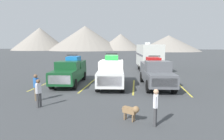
# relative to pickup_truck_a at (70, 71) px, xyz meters

# --- Properties ---
(ground_plane) EXTENTS (240.00, 240.00, 0.00)m
(ground_plane) POSITION_rel_pickup_truck_a_xyz_m (3.65, 0.05, -1.13)
(ground_plane) COLOR #3F4244
(pickup_truck_a) EXTENTS (2.47, 5.82, 2.51)m
(pickup_truck_a) POSITION_rel_pickup_truck_a_xyz_m (0.00, 0.00, 0.00)
(pickup_truck_a) COLOR #144723
(pickup_truck_a) RESTS_ON ground
(pickup_truck_b) EXTENTS (2.50, 5.40, 2.68)m
(pickup_truck_b) POSITION_rel_pickup_truck_a_xyz_m (3.74, -0.54, 0.07)
(pickup_truck_b) COLOR white
(pickup_truck_b) RESTS_ON ground
(pickup_truck_c) EXTENTS (2.53, 5.88, 2.49)m
(pickup_truck_c) POSITION_rel_pickup_truck_a_xyz_m (7.37, -0.16, 0.04)
(pickup_truck_c) COLOR #595B60
(pickup_truck_c) RESTS_ON ground
(lot_stripe_a) EXTENTS (0.12, 5.50, 0.01)m
(lot_stripe_a) POSITION_rel_pickup_truck_a_xyz_m (-2.17, -0.47, -1.13)
(lot_stripe_a) COLOR gold
(lot_stripe_a) RESTS_ON ground
(lot_stripe_b) EXTENTS (0.12, 5.50, 0.01)m
(lot_stripe_b) POSITION_rel_pickup_truck_a_xyz_m (1.71, -0.47, -1.13)
(lot_stripe_b) COLOR gold
(lot_stripe_b) RESTS_ON ground
(lot_stripe_c) EXTENTS (0.12, 5.50, 0.01)m
(lot_stripe_c) POSITION_rel_pickup_truck_a_xyz_m (5.59, -0.47, -1.13)
(lot_stripe_c) COLOR gold
(lot_stripe_c) RESTS_ON ground
(lot_stripe_d) EXTENTS (0.12, 5.50, 0.01)m
(lot_stripe_d) POSITION_rel_pickup_truck_a_xyz_m (9.47, -0.47, -1.13)
(lot_stripe_d) COLOR gold
(lot_stripe_d) RESTS_ON ground
(camper_trailer_a) EXTENTS (3.20, 8.87, 3.73)m
(camper_trailer_a) POSITION_rel_pickup_truck_a_xyz_m (7.35, 9.50, 0.83)
(camper_trailer_a) COLOR silver
(camper_trailer_a) RESTS_ON ground
(person_a) EXTENTS (0.28, 0.30, 1.57)m
(person_a) POSITION_rel_pickup_truck_a_xyz_m (0.51, -6.35, -0.23)
(person_a) COLOR #3F3F42
(person_a) RESTS_ON ground
(person_b) EXTENTS (0.35, 0.27, 1.66)m
(person_b) POSITION_rel_pickup_truck_a_xyz_m (-0.26, -5.25, -0.18)
(person_b) COLOR #726047
(person_b) RESTS_ON ground
(person_c) EXTENTS (0.24, 0.35, 1.60)m
(person_c) POSITION_rel_pickup_truck_a_xyz_m (6.61, -7.94, -0.21)
(person_c) COLOR #3F3F42
(person_c) RESTS_ON ground
(dog) EXTENTS (0.82, 0.57, 0.74)m
(dog) POSITION_rel_pickup_truck_a_xyz_m (5.61, -7.58, -0.63)
(dog) COLOR olive
(dog) RESTS_ON ground
(mountain_ridge) EXTENTS (150.16, 47.47, 17.61)m
(mountain_ridge) POSITION_rel_pickup_truck_a_xyz_m (-6.76, 92.38, 5.64)
(mountain_ridge) COLOR gray
(mountain_ridge) RESTS_ON ground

